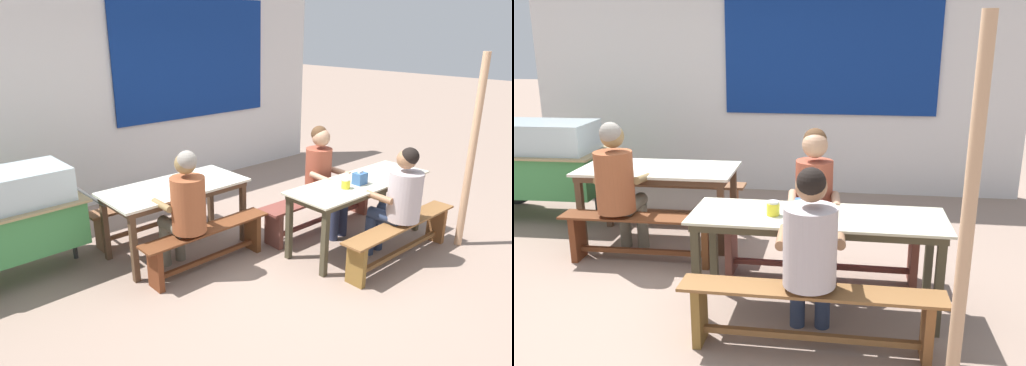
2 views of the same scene
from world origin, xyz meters
TOP-DOWN VIEW (x-y plane):
  - ground_plane at (0.00, 0.00)m, footprint 40.00×40.00m
  - backdrop_wall at (0.04, 2.96)m, footprint 6.47×0.23m
  - dining_table_far at (-0.85, 0.92)m, footprint 1.57×0.78m
  - dining_table_near at (0.81, -0.32)m, footprint 1.89×0.64m
  - bench_far_back at (-0.86, 1.49)m, footprint 1.55×0.26m
  - bench_far_front at (-0.84, 0.35)m, footprint 1.49×0.28m
  - bench_near_back at (0.81, 0.26)m, footprint 1.82×0.32m
  - bench_near_front at (0.80, -0.89)m, footprint 1.75×0.26m
  - food_cart at (-2.46, 1.47)m, footprint 1.82×0.85m
  - person_left_back_turned at (-1.05, 0.41)m, footprint 0.45×0.58m
  - person_right_near_table at (0.75, 0.19)m, footprint 0.44×0.55m
  - person_near_front at (0.79, -0.83)m, footprint 0.47×0.55m
  - tissue_box at (0.72, -0.37)m, footprint 0.14×0.11m
  - condiment_jar at (0.48, -0.36)m, footprint 0.10×0.10m
  - wooden_support_post at (1.68, -1.13)m, footprint 0.08×0.08m

SIDE VIEW (x-z plane):
  - ground_plane at x=0.00m, z-range 0.00..0.00m
  - bench_far_front at x=-0.84m, z-range 0.06..0.51m
  - bench_near_front at x=0.80m, z-range 0.07..0.52m
  - bench_far_back at x=-0.86m, z-range 0.08..0.53m
  - bench_near_back at x=0.81m, z-range 0.08..0.54m
  - food_cart at x=-2.46m, z-range 0.11..1.22m
  - dining_table_near at x=0.81m, z-range 0.31..1.08m
  - dining_table_far at x=-0.85m, z-range 0.31..1.08m
  - person_near_front at x=0.79m, z-range 0.09..1.36m
  - person_left_back_turned at x=-1.05m, z-range 0.09..1.41m
  - person_right_near_table at x=0.75m, z-range 0.09..1.41m
  - condiment_jar at x=0.48m, z-range 0.77..0.88m
  - tissue_box at x=0.72m, z-range 0.76..0.91m
  - wooden_support_post at x=1.68m, z-range 0.00..2.18m
  - backdrop_wall at x=0.04m, z-range 0.08..3.17m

